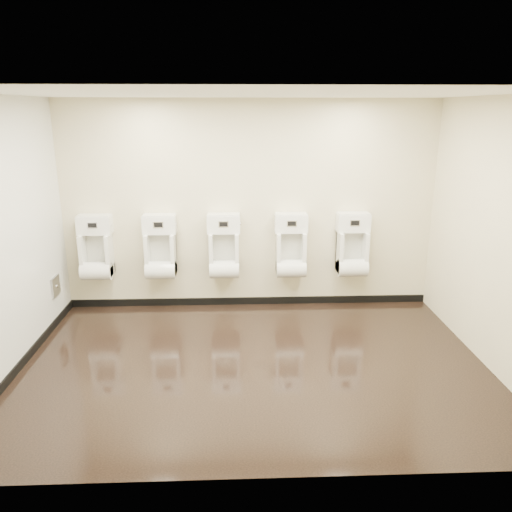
{
  "coord_description": "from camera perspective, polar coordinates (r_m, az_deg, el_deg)",
  "views": [
    {
      "loc": [
        -0.18,
        -4.86,
        2.66
      ],
      "look_at": [
        0.04,
        0.55,
        1.06
      ],
      "focal_mm": 35.0,
      "sensor_mm": 36.0,
      "label": 1
    }
  ],
  "objects": [
    {
      "name": "left_wall",
      "position": [
        5.53,
        -27.1,
        1.44
      ],
      "size": [
        0.02,
        3.5,
        2.8
      ],
      "primitive_type": "cube",
      "color": "beige",
      "rests_on": "ground"
    },
    {
      "name": "ceiling",
      "position": [
        4.86,
        -0.26,
        18.1
      ],
      "size": [
        5.0,
        3.5,
        0.0
      ],
      "primitive_type": "cube",
      "color": "white"
    },
    {
      "name": "urinal_1",
      "position": [
        6.79,
        -10.86,
        0.51
      ],
      "size": [
        0.45,
        0.34,
        0.84
      ],
      "color": "white",
      "rests_on": "back_wall"
    },
    {
      "name": "urinal_3",
      "position": [
        6.75,
        4.0,
        0.68
      ],
      "size": [
        0.45,
        0.34,
        0.84
      ],
      "color": "white",
      "rests_on": "back_wall"
    },
    {
      "name": "tile_overlay_left",
      "position": [
        5.53,
        -27.06,
        1.44
      ],
      "size": [
        0.01,
        3.5,
        2.8
      ],
      "primitive_type": "cube",
      "color": "silver",
      "rests_on": "ground"
    },
    {
      "name": "right_wall",
      "position": [
        5.69,
        25.83,
        1.98
      ],
      "size": [
        0.02,
        3.5,
        2.8
      ],
      "primitive_type": "cube",
      "color": "beige",
      "rests_on": "ground"
    },
    {
      "name": "access_panel",
      "position": [
        6.83,
        -21.95,
        -3.22
      ],
      "size": [
        0.04,
        0.25,
        0.25
      ],
      "color": "#9E9EA3",
      "rests_on": "left_wall"
    },
    {
      "name": "urinal_4",
      "position": [
        6.9,
        10.96,
        0.75
      ],
      "size": [
        0.45,
        0.34,
        0.84
      ],
      "color": "white",
      "rests_on": "back_wall"
    },
    {
      "name": "skirting_back",
      "position": [
        7.1,
        -0.74,
        -5.13
      ],
      "size": [
        5.0,
        0.02,
        0.1
      ],
      "primitive_type": "cube",
      "color": "black",
      "rests_on": "ground"
    },
    {
      "name": "front_wall",
      "position": [
        3.36,
        0.86,
        -5.59
      ],
      "size": [
        5.0,
        0.02,
        2.8
      ],
      "primitive_type": "cube",
      "color": "beige",
      "rests_on": "ground"
    },
    {
      "name": "skirting_left",
      "position": [
        5.98,
        -25.3,
        -11.14
      ],
      "size": [
        0.02,
        3.5,
        0.1
      ],
      "primitive_type": "cube",
      "color": "black",
      "rests_on": "ground"
    },
    {
      "name": "ground",
      "position": [
        5.54,
        -0.22,
        -12.24
      ],
      "size": [
        5.0,
        3.5,
        0.0
      ],
      "primitive_type": "cube",
      "color": "black",
      "rests_on": "ground"
    },
    {
      "name": "back_wall",
      "position": [
        6.73,
        -0.79,
        5.66
      ],
      "size": [
        5.0,
        0.02,
        2.8
      ],
      "primitive_type": "cube",
      "color": "beige",
      "rests_on": "ground"
    },
    {
      "name": "urinal_2",
      "position": [
        6.72,
        -3.67,
        0.6
      ],
      "size": [
        0.45,
        0.34,
        0.84
      ],
      "color": "white",
      "rests_on": "back_wall"
    },
    {
      "name": "urinal_0",
      "position": [
        6.97,
        -17.8,
        0.42
      ],
      "size": [
        0.45,
        0.34,
        0.84
      ],
      "color": "white",
      "rests_on": "back_wall"
    }
  ]
}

